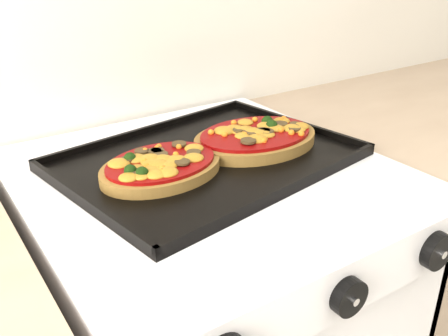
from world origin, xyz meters
TOP-DOWN VIEW (x-y plane):
  - control_panel at (0.02, 1.39)m, footprint 0.60×0.02m
  - knob_center at (0.02, 1.37)m, footprint 0.05×0.02m
  - knob_right at (0.21, 1.37)m, footprint 0.06×0.02m
  - baking_tray at (0.03, 1.71)m, footprint 0.54×0.43m
  - pizza_left at (-0.07, 1.70)m, footprint 0.23×0.18m
  - pizza_right at (0.13, 1.71)m, footprint 0.25×0.18m

SIDE VIEW (x-z plane):
  - control_panel at x=0.02m, z-range 0.81..0.90m
  - knob_center at x=0.02m, z-range 0.83..0.88m
  - knob_right at x=0.21m, z-range 0.83..0.88m
  - baking_tray at x=0.03m, z-range 0.91..0.93m
  - pizza_left at x=-0.07m, z-range 0.92..0.95m
  - pizza_right at x=0.13m, z-range 0.92..0.96m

